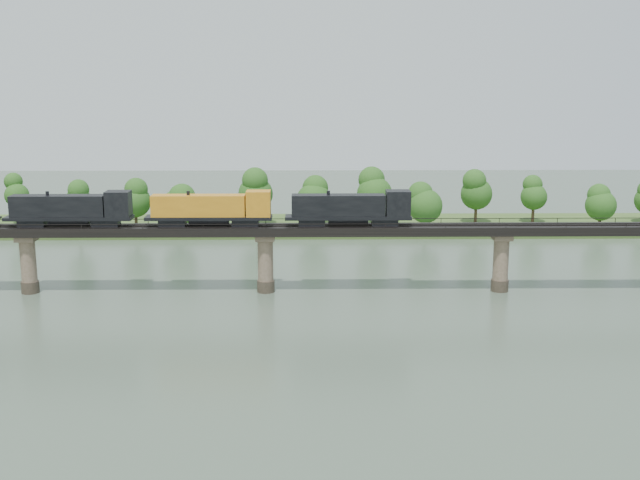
{
  "coord_description": "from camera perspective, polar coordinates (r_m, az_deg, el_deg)",
  "views": [
    {
      "loc": [
        7.45,
        -102.0,
        36.94
      ],
      "look_at": [
        9.24,
        30.0,
        9.0
      ],
      "focal_mm": 45.0,
      "sensor_mm": 36.0,
      "label": 1
    }
  ],
  "objects": [
    {
      "name": "ground",
      "position": [
        108.74,
        -4.71,
        -7.95
      ],
      "size": [
        400.0,
        400.0,
        0.0
      ],
      "primitive_type": "plane",
      "color": "#3D4E3E",
      "rests_on": "ground"
    },
    {
      "name": "far_bank",
      "position": [
        190.6,
        -3.0,
        1.0
      ],
      "size": [
        300.0,
        24.0,
        1.6
      ],
      "primitive_type": "cube",
      "color": "#375321",
      "rests_on": "ground"
    },
    {
      "name": "bridge",
      "position": [
        135.9,
        -3.9,
        -1.47
      ],
      "size": [
        236.0,
        30.0,
        11.5
      ],
      "color": "#473A2D",
      "rests_on": "ground"
    },
    {
      "name": "far_treeline",
      "position": [
        185.34,
        -5.62,
        3.17
      ],
      "size": [
        289.06,
        17.54,
        13.6
      ],
      "color": "#382619",
      "rests_on": "far_bank"
    },
    {
      "name": "freight_train",
      "position": [
        136.12,
        -11.09,
        2.16
      ],
      "size": [
        85.47,
        3.33,
        5.88
      ],
      "color": "black",
      "rests_on": "bridge"
    },
    {
      "name": "bridge_superstructure",
      "position": [
        134.58,
        -3.94,
        1.15
      ],
      "size": [
        220.0,
        4.9,
        0.75
      ],
      "color": "black",
      "rests_on": "bridge"
    }
  ]
}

